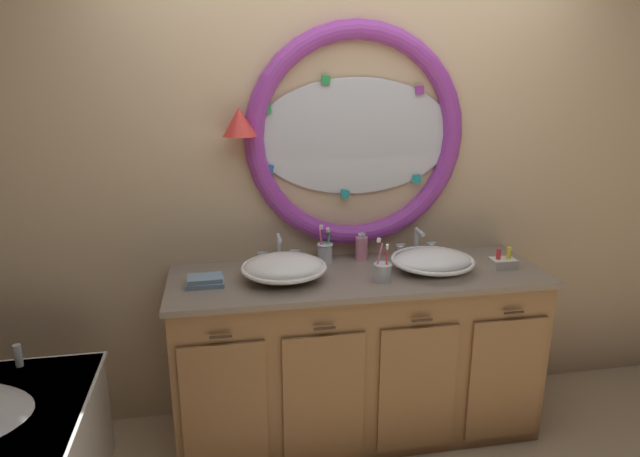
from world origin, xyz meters
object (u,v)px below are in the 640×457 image
Objects in this scene: sink_basin_right at (432,260)px; toiletry_basket at (503,262)px; toothbrush_holder_right at (383,271)px; folded_hand_towel at (205,281)px; sink_basin_left at (284,268)px; toothbrush_holder_left at (325,252)px; soap_dispenser at (362,248)px.

toiletry_basket reaches higher than sink_basin_right.
folded_hand_towel is (-0.86, 0.10, -0.03)m from toothbrush_holder_right.
sink_basin_left is 0.34m from toothbrush_holder_left.
sink_basin_left is 0.48m from toothbrush_holder_right.
sink_basin_right is 1.94× the size of toothbrush_holder_right.
soap_dispenser is (-0.32, 0.23, 0.01)m from sink_basin_right.
folded_hand_towel is (-0.83, -0.23, -0.05)m from soap_dispenser.
toothbrush_holder_left is 1.62× the size of toiletry_basket.
toothbrush_holder_left is at bearing 155.81° from sink_basin_right.
toothbrush_holder_left is (-0.52, 0.23, 0.00)m from sink_basin_right.
soap_dispenser is (0.20, -0.01, 0.01)m from toothbrush_holder_left.
toiletry_basket reaches higher than folded_hand_towel.
soap_dispenser is at bearing 144.32° from sink_basin_right.
toothbrush_holder_left is 1.15× the size of folded_hand_towel.
toothbrush_holder_right is at bearing -161.99° from sink_basin_right.
soap_dispenser is (0.45, 0.23, 0.00)m from sink_basin_left.
sink_basin_right is 0.31m from toothbrush_holder_right.
sink_basin_left is 0.38m from folded_hand_towel.
toothbrush_holder_right is at bearing -55.52° from toothbrush_holder_left.
sink_basin_left reaches higher than toiletry_basket.
soap_dispenser reaches higher than folded_hand_towel.
toothbrush_holder_right is at bearing -11.36° from sink_basin_left.
toothbrush_holder_left is (0.25, 0.23, -0.01)m from sink_basin_left.
toothbrush_holder_left reaches higher than folded_hand_towel.
sink_basin_left is 1.91× the size of toothbrush_holder_right.
toothbrush_holder_right is 1.75× the size of toiletry_basket.
toothbrush_holder_right is (0.47, -0.10, -0.01)m from sink_basin_left.
sink_basin_left is at bearing -0.39° from folded_hand_towel.
sink_basin_right is 0.38m from toiletry_basket.
toothbrush_holder_left reaches higher than sink_basin_right.
sink_basin_right is 0.57m from toothbrush_holder_left.
toothbrush_holder_left is 0.67m from folded_hand_towel.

